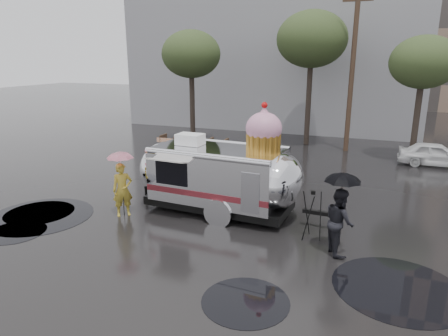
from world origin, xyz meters
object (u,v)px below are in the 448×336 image
at_px(airstream_trailer, 221,173).
at_px(person_right, 339,221).
at_px(tripod, 312,210).
at_px(person_left, 123,190).

bearing_deg(airstream_trailer, person_right, -19.34).
bearing_deg(tripod, person_left, 168.73).
bearing_deg(person_right, airstream_trailer, 41.25).
distance_m(person_right, tripod, 1.07).
bearing_deg(person_right, person_left, 62.28).
bearing_deg(person_left, person_right, -44.43).
relative_size(airstream_trailer, tripod, 4.87).
xyz_separation_m(person_left, person_right, (7.26, -0.23, 0.02)).
xyz_separation_m(person_left, tripod, (6.41, 0.43, -0.02)).
xyz_separation_m(airstream_trailer, person_left, (-3.05, -1.54, -0.49)).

